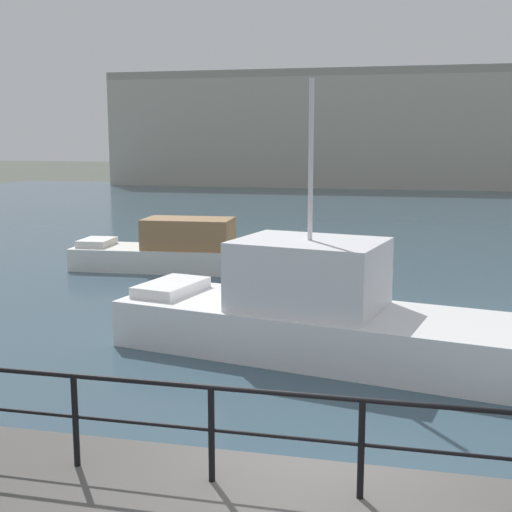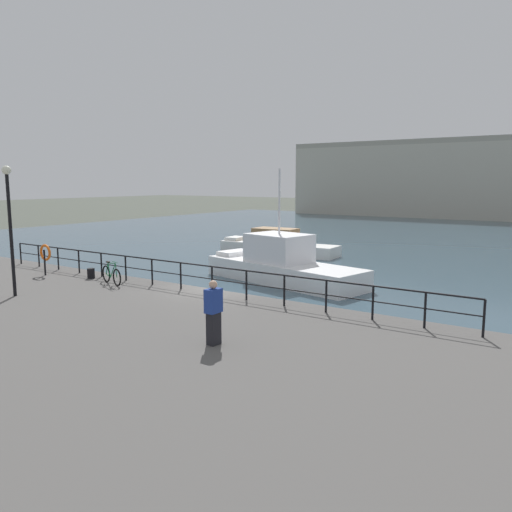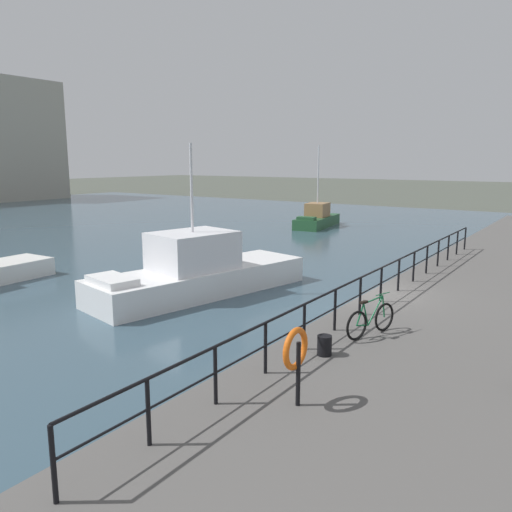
% 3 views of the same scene
% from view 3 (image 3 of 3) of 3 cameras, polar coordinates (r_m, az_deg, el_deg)
% --- Properties ---
extents(ground_plane, '(240.00, 240.00, 0.00)m').
position_cam_3_polar(ground_plane, '(17.04, 12.48, -6.89)').
color(ground_plane, '#4C5147').
extents(moored_white_yacht, '(6.22, 2.83, 6.21)m').
position_cam_3_polar(moored_white_yacht, '(39.61, 6.91, 4.24)').
color(moored_white_yacht, '#23512D').
rests_on(moored_white_yacht, water_basin).
extents(moored_blue_motorboat, '(9.25, 4.42, 5.71)m').
position_cam_3_polar(moored_blue_motorboat, '(19.50, -6.61, -1.81)').
color(moored_blue_motorboat, white).
rests_on(moored_blue_motorboat, water_basin).
extents(quay_railing, '(22.07, 0.07, 1.08)m').
position_cam_3_polar(quay_railing, '(15.50, 13.98, -2.42)').
color(quay_railing, black).
rests_on(quay_railing, quay_promenade).
extents(parked_bicycle, '(1.71, 0.56, 0.98)m').
position_cam_3_polar(parked_bicycle, '(12.57, 12.85, -7.07)').
color(parked_bicycle, black).
rests_on(parked_bicycle, quay_promenade).
extents(mooring_bollard, '(0.32, 0.32, 0.44)m').
position_cam_3_polar(mooring_bollard, '(11.24, 7.74, -9.98)').
color(mooring_bollard, black).
rests_on(mooring_bollard, quay_promenade).
extents(life_ring_stand, '(0.75, 0.16, 1.40)m').
position_cam_3_polar(life_ring_stand, '(8.78, 4.52, -10.70)').
color(life_ring_stand, black).
rests_on(life_ring_stand, quay_promenade).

